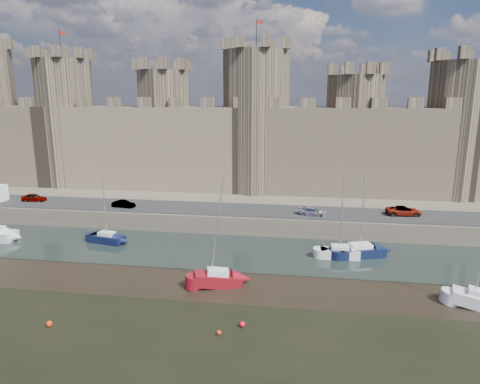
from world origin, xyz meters
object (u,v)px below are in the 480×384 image
(car_1, at_px, (124,204))
(sailboat_3, at_px, (360,251))
(car_3, at_px, (404,211))
(car_2, at_px, (313,212))
(sailboat_4, at_px, (218,278))
(sailboat_1, at_px, (107,238))
(sailboat_2, at_px, (340,252))
(car_0, at_px, (34,198))

(car_1, distance_m, sailboat_3, 33.57)
(sailboat_3, bearing_deg, car_1, 147.19)
(car_1, height_order, car_3, car_3)
(car_2, bearing_deg, car_3, -73.27)
(sailboat_4, bearing_deg, sailboat_1, 131.06)
(sailboat_2, distance_m, sailboat_4, 15.57)
(sailboat_3, bearing_deg, car_0, 149.88)
(sailboat_3, bearing_deg, car_2, 105.12)
(car_1, height_order, sailboat_4, sailboat_4)
(car_2, bearing_deg, sailboat_4, 160.58)
(car_1, distance_m, car_3, 39.31)
(car_1, relative_size, car_2, 0.89)
(car_0, xyz_separation_m, car_1, (15.06, -1.45, -0.07))
(car_1, relative_size, sailboat_3, 0.34)
(sailboat_3, bearing_deg, sailboat_1, 161.12)
(sailboat_1, relative_size, sailboat_2, 0.94)
(car_2, relative_size, car_3, 0.81)
(car_3, bearing_deg, car_1, 89.57)
(sailboat_2, bearing_deg, sailboat_4, -145.53)
(sailboat_1, bearing_deg, car_3, 26.89)
(car_3, distance_m, sailboat_1, 39.45)
(car_3, relative_size, sailboat_4, 0.43)
(car_1, bearing_deg, car_2, -81.95)
(car_2, height_order, sailboat_2, sailboat_2)
(sailboat_1, relative_size, sailboat_4, 0.82)
(car_1, height_order, car_2, car_1)
(car_2, distance_m, sailboat_1, 27.25)
(car_0, height_order, sailboat_2, sailboat_2)
(sailboat_3, bearing_deg, sailboat_4, -164.80)
(sailboat_1, bearing_deg, sailboat_3, 12.35)
(car_0, xyz_separation_m, sailboat_1, (16.18, -9.51, -2.39))
(car_0, relative_size, sailboat_3, 0.37)
(car_0, bearing_deg, sailboat_1, -121.55)
(car_3, bearing_deg, car_2, 95.50)
(sailboat_3, height_order, sailboat_4, sailboat_4)
(car_0, xyz_separation_m, sailboat_3, (47.54, -9.63, -2.36))
(car_2, distance_m, sailboat_4, 20.56)
(car_1, xyz_separation_m, sailboat_3, (32.47, -8.18, -2.29))
(sailboat_3, bearing_deg, sailboat_2, 179.48)
(car_2, xyz_separation_m, sailboat_1, (-25.96, -7.95, -2.31))
(car_0, bearing_deg, car_3, -90.85)
(car_2, height_order, car_3, car_3)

